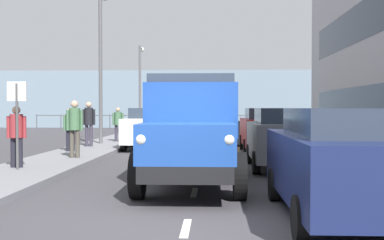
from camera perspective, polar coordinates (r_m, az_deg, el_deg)
ground_plane at (r=19.75m, az=1.44°, el=-3.59°), size 80.00×80.00×0.00m
sidewalk_left at (r=20.15m, az=14.22°, el=-3.32°), size 2.28×39.60×0.15m
sidewalk_right at (r=20.33m, az=-11.22°, el=-3.27°), size 2.28×39.60×0.15m
road_centreline_markings at (r=18.92m, az=1.39°, el=-3.80°), size 0.12×34.92×0.01m
sea_horizon at (r=42.48m, az=2.08°, el=2.46°), size 80.00×0.80×5.00m
seawall_railing at (r=38.89m, az=2.03°, el=0.23°), size 28.08×0.08×1.20m
truck_vintage_blue at (r=10.47m, az=-0.04°, el=-1.58°), size 2.17×5.64×2.43m
car_navy_kerbside_near at (r=7.97m, az=16.84°, el=-4.61°), size 1.85×4.49×1.72m
car_grey_kerbside_1 at (r=14.06m, az=10.61°, el=-2.00°), size 1.91×3.81×1.72m
car_red_kerbside_2 at (r=19.19m, az=8.46°, el=-1.08°), size 1.79×4.25×1.72m
car_white_oppositeside_0 at (r=20.67m, az=-5.07°, el=-0.89°), size 1.82×4.23×1.72m
car_teal_oppositeside_1 at (r=25.89m, az=-3.51°, el=-0.42°), size 1.97×4.44×1.72m
car_silver_oppositeside_2 at (r=32.77m, az=-2.21°, el=-0.03°), size 1.86×4.15×1.72m
pedestrian_by_lamp at (r=13.69m, az=-19.83°, el=-1.28°), size 0.53×0.34×1.62m
pedestrian_with_bag at (r=15.82m, az=-13.55°, el=-0.44°), size 0.53×0.34×1.81m
pedestrian_in_dark_coat at (r=18.25m, az=-14.02°, el=-0.68°), size 0.53×0.34×1.58m
pedestrian_couple_b at (r=20.38m, az=-11.97°, el=0.01°), size 0.53×0.34×1.83m
pedestrian_near_railing at (r=23.15m, az=-8.64°, el=-0.18°), size 0.53×0.34×1.60m
lamp_post_promenade at (r=22.23m, az=-10.56°, el=7.72°), size 0.32×1.14×6.80m
lamp_post_far at (r=33.21m, az=-6.06°, el=4.70°), size 0.32×1.14×5.76m
street_sign at (r=13.21m, az=-19.77°, el=1.15°), size 0.50×0.07×2.25m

